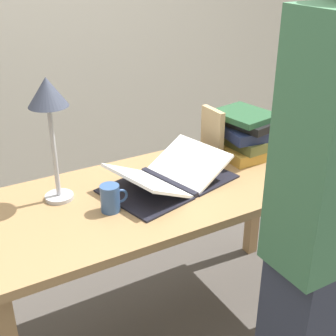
# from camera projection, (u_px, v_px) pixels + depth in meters

# --- Properties ---
(ground_plane) EXTENTS (12.00, 12.00, 0.00)m
(ground_plane) POSITION_uv_depth(u_px,v_px,m) (166.00, 326.00, 2.25)
(ground_plane) COLOR #47423D
(wall_back) EXTENTS (8.00, 0.06, 2.60)m
(wall_back) POSITION_uv_depth(u_px,v_px,m) (29.00, 2.00, 3.10)
(wall_back) COLOR beige
(wall_back) RESTS_ON ground_plane
(reading_desk) EXTENTS (1.56, 0.66, 0.76)m
(reading_desk) POSITION_uv_depth(u_px,v_px,m) (166.00, 208.00, 1.96)
(reading_desk) COLOR #937047
(reading_desk) RESTS_ON ground_plane
(open_book) EXTENTS (0.59, 0.44, 0.12)m
(open_book) POSITION_uv_depth(u_px,v_px,m) (169.00, 177.00, 1.92)
(open_book) COLOR black
(open_book) RESTS_ON reading_desk
(book_stack_tall) EXTENTS (0.25, 0.31, 0.21)m
(book_stack_tall) POSITION_uv_depth(u_px,v_px,m) (243.00, 134.00, 2.16)
(book_stack_tall) COLOR #BC8933
(book_stack_tall) RESTS_ON reading_desk
(book_standing_upright) EXTENTS (0.03, 0.14, 0.24)m
(book_standing_upright) POSITION_uv_depth(u_px,v_px,m) (212.00, 134.00, 2.11)
(book_standing_upright) COLOR tan
(book_standing_upright) RESTS_ON reading_desk
(reading_lamp) EXTENTS (0.15, 0.15, 0.48)m
(reading_lamp) POSITION_uv_depth(u_px,v_px,m) (48.00, 103.00, 1.66)
(reading_lamp) COLOR #ADADB2
(reading_lamp) RESTS_ON reading_desk
(coffee_mug) EXTENTS (0.11, 0.07, 0.10)m
(coffee_mug) POSITION_uv_depth(u_px,v_px,m) (111.00, 198.00, 1.72)
(coffee_mug) COLOR #335184
(coffee_mug) RESTS_ON reading_desk
(person_reader) EXTENTS (0.36, 0.22, 1.73)m
(person_reader) POSITION_uv_depth(u_px,v_px,m) (327.00, 245.00, 1.37)
(person_reader) COLOR #2D3342
(person_reader) RESTS_ON ground_plane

